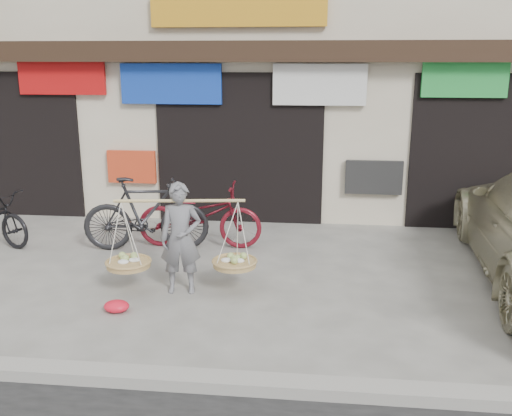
# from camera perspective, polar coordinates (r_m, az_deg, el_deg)

# --- Properties ---
(ground) EXTENTS (70.00, 70.00, 0.00)m
(ground) POSITION_cam_1_polar(r_m,az_deg,el_deg) (7.38, -5.32, -8.88)
(ground) COLOR gray
(ground) RESTS_ON ground
(kerb) EXTENTS (70.00, 0.25, 0.12)m
(kerb) POSITION_cam_1_polar(r_m,az_deg,el_deg) (5.63, -9.54, -16.45)
(kerb) COLOR gray
(kerb) RESTS_ON ground
(shophouse_block) EXTENTS (14.00, 6.32, 7.00)m
(shophouse_block) POSITION_cam_1_polar(r_m,az_deg,el_deg) (13.10, 0.11, 17.03)
(shophouse_block) COLOR beige
(shophouse_block) RESTS_ON ground
(street_vendor) EXTENTS (1.92, 0.73, 1.45)m
(street_vendor) POSITION_cam_1_polar(r_m,az_deg,el_deg) (7.35, -7.52, -3.52)
(street_vendor) COLOR slate
(street_vendor) RESTS_ON ground
(bike_1) EXTENTS (2.01, 0.83, 1.17)m
(bike_1) POSITION_cam_1_polar(r_m,az_deg,el_deg) (9.05, -10.96, -0.60)
(bike_1) COLOR black
(bike_1) RESTS_ON ground
(bike_2) EXTENTS (2.00, 0.75, 1.04)m
(bike_2) POSITION_cam_1_polar(r_m,az_deg,el_deg) (9.10, -5.65, -0.77)
(bike_2) COLOR maroon
(bike_2) RESTS_ON ground
(red_bag) EXTENTS (0.31, 0.25, 0.14)m
(red_bag) POSITION_cam_1_polar(r_m,az_deg,el_deg) (7.13, -13.78, -9.52)
(red_bag) COLOR red
(red_bag) RESTS_ON ground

